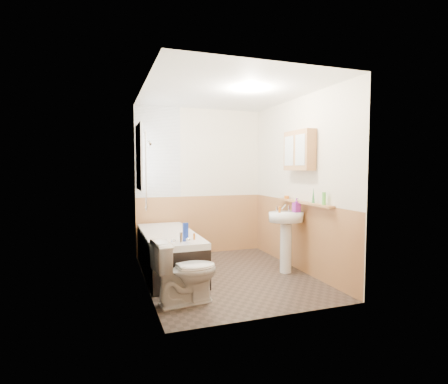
{
  "coord_description": "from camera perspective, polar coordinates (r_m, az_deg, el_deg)",
  "views": [
    {
      "loc": [
        -1.6,
        -4.44,
        1.48
      ],
      "look_at": [
        0.0,
        0.15,
        1.15
      ],
      "focal_mm": 28.0,
      "sensor_mm": 36.0,
      "label": 1
    }
  ],
  "objects": [
    {
      "name": "floor",
      "position": [
        4.94,
        0.59,
        -13.53
      ],
      "size": [
        2.8,
        2.8,
        0.0
      ],
      "primitive_type": "plane",
      "color": "#312722",
      "rests_on": "ground"
    },
    {
      "name": "wall_front",
      "position": [
        3.43,
        8.6,
        0.0
      ],
      "size": [
        2.2,
        0.02,
        2.5
      ],
      "primitive_type": "cube",
      "color": "#F3E5C9",
      "rests_on": "ground"
    },
    {
      "name": "wainscot_front",
      "position": [
        3.58,
        8.31,
        -12.04
      ],
      "size": [
        2.2,
        0.01,
        1.0
      ],
      "primitive_type": "cube",
      "color": "#BD824D",
      "rests_on": "wall_front"
    },
    {
      "name": "foam_can",
      "position": [
        4.59,
        16.0,
        -1.04
      ],
      "size": [
        0.06,
        0.06,
        0.16
      ],
      "primitive_type": "cylinder",
      "rotation": [
        0.0,
        0.0,
        -0.23
      ],
      "color": "#59C647",
      "rests_on": "pine_shelf"
    },
    {
      "name": "clear_bottle",
      "position": [
        4.91,
        9.05,
        -2.86
      ],
      "size": [
        0.03,
        0.03,
        0.09
      ],
      "primitive_type": "cylinder",
      "rotation": [
        0.0,
        0.0,
        0.02
      ],
      "color": "orange",
      "rests_on": "sink"
    },
    {
      "name": "black_jar",
      "position": [
        5.39,
        10.17,
        -0.83
      ],
      "size": [
        0.08,
        0.08,
        0.05
      ],
      "primitive_type": "cylinder",
      "rotation": [
        0.0,
        0.0,
        0.05
      ],
      "color": "orange",
      "rests_on": "pine_shelf"
    },
    {
      "name": "sink",
      "position": [
        5.04,
        10.1,
        -6.03
      ],
      "size": [
        0.51,
        0.41,
        0.98
      ],
      "rotation": [
        0.0,
        0.0,
        0.2
      ],
      "color": "white",
      "rests_on": "floor"
    },
    {
      "name": "tile_cladding_left",
      "position": [
        4.47,
        -12.63,
        0.85
      ],
      "size": [
        0.01,
        2.8,
        2.5
      ],
      "primitive_type": "cube",
      "color": "white",
      "rests_on": "wall_left"
    },
    {
      "name": "bathtub",
      "position": [
        5.08,
        -8.97,
        -9.58
      ],
      "size": [
        0.7,
        1.8,
        0.72
      ],
      "color": "black",
      "rests_on": "floor"
    },
    {
      "name": "orange_bottle",
      "position": [
        4.48,
        -4.89,
        -7.25
      ],
      "size": [
        0.03,
        0.03,
        0.08
      ],
      "primitive_type": "cylinder",
      "rotation": [
        0.0,
        0.0,
        0.12
      ],
      "color": "orange",
      "rests_on": "bathtub"
    },
    {
      "name": "medicine_cabinet",
      "position": [
        5.03,
        12.15,
        6.64
      ],
      "size": [
        0.16,
        0.62,
        0.56
      ],
      "color": "#BD824D",
      "rests_on": "wall_right"
    },
    {
      "name": "wall_left",
      "position": [
        4.47,
        -12.91,
        0.84
      ],
      "size": [
        0.02,
        2.8,
        2.5
      ],
      "primitive_type": "cube",
      "color": "#F3E5C9",
      "rests_on": "ground"
    },
    {
      "name": "window",
      "position": [
        5.42,
        -13.59,
        5.57
      ],
      "size": [
        0.03,
        0.79,
        0.99
      ],
      "color": "white",
      "rests_on": "wall_left"
    },
    {
      "name": "shower_riser",
      "position": [
        4.77,
        -12.48,
        4.66
      ],
      "size": [
        0.1,
        0.07,
        1.08
      ],
      "color": "silver",
      "rests_on": "wall_left"
    },
    {
      "name": "tile_return_back",
      "position": [
        5.9,
        -10.73,
        6.44
      ],
      "size": [
        0.75,
        0.01,
        1.5
      ],
      "primitive_type": "cube",
      "color": "white",
      "rests_on": "wall_back"
    },
    {
      "name": "cream_jar",
      "position": [
        4.23,
        -9.88,
        -8.12
      ],
      "size": [
        0.12,
        0.12,
        0.06
      ],
      "primitive_type": "cylinder",
      "rotation": [
        0.0,
        0.0,
        0.42
      ],
      "color": "#19339E",
      "rests_on": "bathtub"
    },
    {
      "name": "wainscot_right",
      "position": [
        5.28,
        11.86,
        -6.9
      ],
      "size": [
        0.01,
        2.8,
        1.0
      ],
      "primitive_type": "cube",
      "color": "#BD824D",
      "rests_on": "wall_right"
    },
    {
      "name": "pine_shelf",
      "position": [
        4.99,
        12.81,
        -1.69
      ],
      "size": [
        0.1,
        1.3,
        0.03
      ],
      "primitive_type": "cube",
      "color": "#BD824D",
      "rests_on": "wall_right"
    },
    {
      "name": "blue_gel",
      "position": [
        4.38,
        -6.31,
        -6.52
      ],
      "size": [
        0.07,
        0.05,
        0.23
      ],
      "primitive_type": "cube",
      "rotation": [
        0.0,
        0.0,
        0.22
      ],
      "color": "#19339E",
      "rests_on": "bathtub"
    },
    {
      "name": "toilet",
      "position": [
        3.94,
        -6.27,
        -12.8
      ],
      "size": [
        0.76,
        0.48,
        0.7
      ],
      "primitive_type": "imported",
      "rotation": [
        0.0,
        0.0,
        1.7
      ],
      "color": "white",
      "rests_on": "floor"
    },
    {
      "name": "wall_back",
      "position": [
        6.07,
        -3.92,
        1.7
      ],
      "size": [
        2.2,
        0.02,
        2.5
      ],
      "primitive_type": "cube",
      "color": "#F3E5C9",
      "rests_on": "ground"
    },
    {
      "name": "wainscot_back",
      "position": [
        6.12,
        -3.83,
        -5.34
      ],
      "size": [
        2.2,
        0.01,
        1.0
      ],
      "primitive_type": "cube",
      "color": "#BD824D",
      "rests_on": "wall_back"
    },
    {
      "name": "soap_bottle",
      "position": [
        5.01,
        11.74,
        -2.73
      ],
      "size": [
        0.1,
        0.2,
        0.09
      ],
      "primitive_type": "imported",
      "rotation": [
        0.0,
        0.0,
        0.05
      ],
      "color": "purple",
      "rests_on": "sink"
    },
    {
      "name": "wall_right",
      "position": [
        5.2,
        12.18,
        1.26
      ],
      "size": [
        0.02,
        2.8,
        2.5
      ],
      "primitive_type": "cube",
      "color": "#F3E5C9",
      "rests_on": "ground"
    },
    {
      "name": "green_bottle",
      "position": [
        4.78,
        14.38,
        -0.52
      ],
      "size": [
        0.06,
        0.06,
        0.21
      ],
      "primitive_type": "cone",
      "rotation": [
        0.0,
        0.0,
        -0.42
      ],
      "color": "#388447",
      "rests_on": "pine_shelf"
    },
    {
      "name": "ceiling",
      "position": [
        4.83,
        0.61,
        16.09
      ],
      "size": [
        2.8,
        2.8,
        0.0
      ],
      "primitive_type": "plane",
      "rotation": [
        3.14,
        0.0,
        0.0
      ],
      "color": "white",
      "rests_on": "ground"
    }
  ]
}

